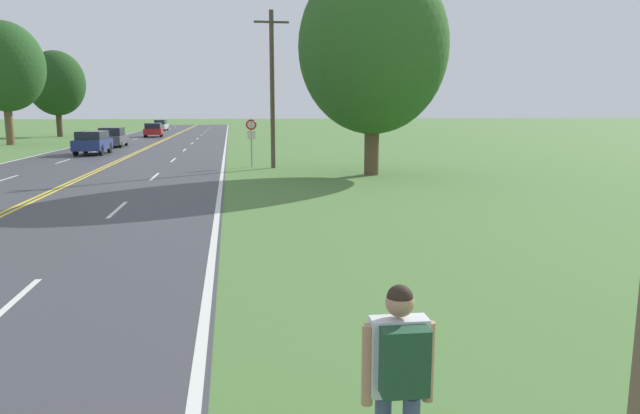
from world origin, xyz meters
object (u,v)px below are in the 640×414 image
car_silver_sedan_receding (161,125)px  car_dark_grey_sedan_mid_near (112,137)px  hitchhiker_person (400,369)px  tree_left_verge (373,47)px  tree_mid_treeline (56,83)px  car_red_hatchback_mid_far (153,130)px  car_dark_blue_suv_approaching (93,142)px  traffic_sign (251,131)px  tree_behind_sign (4,67)px

car_silver_sedan_receding → car_dark_grey_sedan_mid_near: bearing=-176.9°
hitchhiker_person → tree_left_verge: (5.36, 22.45, 4.85)m
tree_mid_treeline → car_red_hatchback_mid_far: (10.83, -2.52, -5.22)m
hitchhiker_person → car_dark_blue_suv_approaching: 39.16m
tree_mid_treeline → car_silver_sedan_receding: bearing=62.7°
hitchhiker_person → car_red_hatchback_mid_far: 64.64m
hitchhiker_person → traffic_sign: 27.07m
traffic_sign → car_dark_grey_sedan_mid_near: 21.90m
hitchhiker_person → traffic_sign: traffic_sign is taller
traffic_sign → tree_left_verge: tree_left_verge is taller
tree_left_verge → car_silver_sedan_receding: tree_left_verge is taller
hitchhiker_person → tree_left_verge: 23.58m
tree_left_verge → car_red_hatchback_mid_far: bearing=110.3°
traffic_sign → tree_behind_sign: (-20.48, 23.50, 4.83)m
car_silver_sedan_receding → hitchhiker_person: bearing=-169.9°
car_dark_blue_suv_approaching → tree_behind_sign: bearing=38.6°
car_red_hatchback_mid_far → car_silver_sedan_receding: bearing=1.6°
hitchhiker_person → car_silver_sedan_receding: bearing=9.4°
tree_left_verge → tree_behind_sign: tree_behind_sign is taller
traffic_sign → car_dark_blue_suv_approaching: size_ratio=0.63×
tree_mid_treeline → car_red_hatchback_mid_far: tree_mid_treeline is taller
car_dark_grey_sedan_mid_near → car_red_hatchback_mid_far: (1.05, 17.84, 0.02)m
traffic_sign → tree_left_verge: (5.52, -4.61, 3.97)m
tree_behind_sign → car_silver_sedan_receding: size_ratio=2.52×
car_dark_grey_sedan_mid_near → car_silver_sedan_receding: 38.41m
tree_left_verge → car_dark_grey_sedan_mid_near: size_ratio=2.25×
hitchhiker_person → car_silver_sedan_receding: (-11.52, 84.43, -0.26)m
tree_left_verge → car_red_hatchback_mid_far: tree_left_verge is taller
car_dark_grey_sedan_mid_near → car_red_hatchback_mid_far: car_dark_grey_sedan_mid_near is taller
car_red_hatchback_mid_far → car_dark_grey_sedan_mid_near: bearing=174.0°
tree_mid_treeline → car_dark_grey_sedan_mid_near: bearing=-64.3°
traffic_sign → car_dark_blue_suv_approaching: traffic_sign is taller
traffic_sign → car_red_hatchback_mid_far: bearing=105.0°
car_silver_sedan_receding → tree_left_verge: bearing=-162.4°
car_dark_grey_sedan_mid_near → car_red_hatchback_mid_far: bearing=-3.6°
tree_left_verge → car_red_hatchback_mid_far: (-15.35, 41.41, -5.08)m
traffic_sign → car_silver_sedan_receding: bearing=101.2°
hitchhiker_person → traffic_sign: bearing=2.0°
tree_behind_sign → car_red_hatchback_mid_far: 18.05m
hitchhiker_person → car_red_hatchback_mid_far: (-9.99, 63.86, -0.23)m
car_dark_grey_sedan_mid_near → car_silver_sedan_receding: car_dark_grey_sedan_mid_near is taller
car_dark_blue_suv_approaching → car_silver_sedan_receding: bearing=2.0°
tree_left_verge → car_red_hatchback_mid_far: 44.46m
tree_left_verge → car_dark_blue_suv_approaching: bearing=136.7°
car_dark_grey_sedan_mid_near → car_red_hatchback_mid_far: size_ratio=1.21×
traffic_sign → tree_behind_sign: bearing=131.1°
car_dark_grey_sedan_mid_near → car_red_hatchback_mid_far: 17.87m
traffic_sign → tree_mid_treeline: 44.61m
tree_left_verge → tree_behind_sign: (-26.00, 28.11, 0.87)m
tree_left_verge → car_dark_blue_suv_approaching: (-16.11, 15.21, -5.03)m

